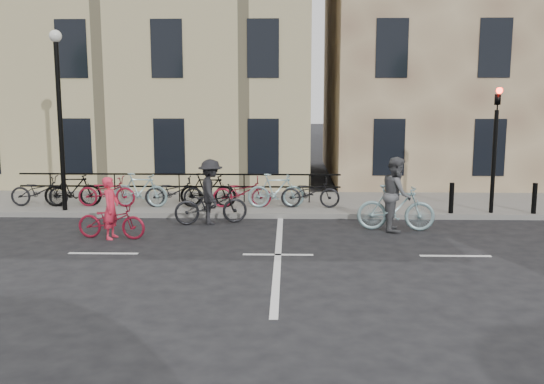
{
  "coord_description": "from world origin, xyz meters",
  "views": [
    {
      "loc": [
        0.23,
        -13.32,
        3.62
      ],
      "look_at": [
        -0.19,
        2.12,
        1.1
      ],
      "focal_mm": 40.0,
      "sensor_mm": 36.0,
      "label": 1
    }
  ],
  "objects_px": {
    "lamp_post": "(59,98)",
    "cyclist_dark": "(211,198)",
    "cyclist_grey": "(396,201)",
    "traffic_light": "(496,134)",
    "cyclist_pink": "(111,217)"
  },
  "relations": [
    {
      "from": "traffic_light",
      "to": "lamp_post",
      "type": "bearing_deg",
      "value": 179.73
    },
    {
      "from": "lamp_post",
      "to": "cyclist_grey",
      "type": "height_order",
      "value": "lamp_post"
    },
    {
      "from": "traffic_light",
      "to": "cyclist_pink",
      "type": "height_order",
      "value": "traffic_light"
    },
    {
      "from": "lamp_post",
      "to": "cyclist_pink",
      "type": "distance_m",
      "value": 4.74
    },
    {
      "from": "traffic_light",
      "to": "cyclist_grey",
      "type": "xyz_separation_m",
      "value": [
        -3.11,
        -1.76,
        -1.65
      ]
    },
    {
      "from": "traffic_light",
      "to": "cyclist_pink",
      "type": "distance_m",
      "value": 10.98
    },
    {
      "from": "lamp_post",
      "to": "cyclist_grey",
      "type": "xyz_separation_m",
      "value": [
        9.59,
        -1.82,
        -2.69
      ]
    },
    {
      "from": "cyclist_pink",
      "to": "cyclist_dark",
      "type": "xyz_separation_m",
      "value": [
        2.28,
        1.84,
        0.17
      ]
    },
    {
      "from": "lamp_post",
      "to": "cyclist_dark",
      "type": "height_order",
      "value": "lamp_post"
    },
    {
      "from": "lamp_post",
      "to": "cyclist_grey",
      "type": "distance_m",
      "value": 10.13
    },
    {
      "from": "cyclist_grey",
      "to": "traffic_light",
      "type": "bearing_deg",
      "value": -54.69
    },
    {
      "from": "cyclist_pink",
      "to": "traffic_light",
      "type": "bearing_deg",
      "value": -67.47
    },
    {
      "from": "lamp_post",
      "to": "cyclist_dark",
      "type": "relative_size",
      "value": 2.45
    },
    {
      "from": "lamp_post",
      "to": "cyclist_dark",
      "type": "xyz_separation_m",
      "value": [
        4.56,
        -1.1,
        -2.77
      ]
    },
    {
      "from": "lamp_post",
      "to": "cyclist_pink",
      "type": "bearing_deg",
      "value": -52.22
    }
  ]
}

